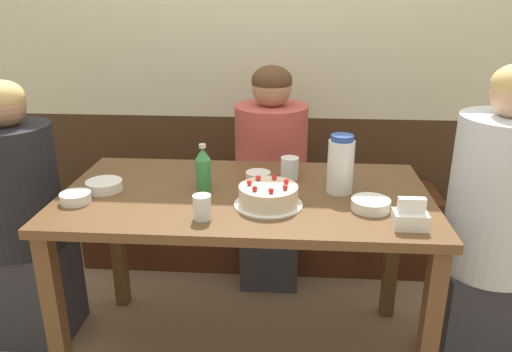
% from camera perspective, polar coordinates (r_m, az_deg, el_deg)
% --- Properties ---
extents(ground_plane, '(12.00, 12.00, 0.00)m').
position_cam_1_polar(ground_plane, '(2.32, -1.08, -19.49)').
color(ground_plane, '#846B51').
extents(back_wall, '(4.80, 0.04, 2.50)m').
position_cam_1_polar(back_wall, '(2.85, 0.72, 15.48)').
color(back_wall, '#3D2819').
rests_on(back_wall, ground_plane).
extents(bench_seat, '(1.98, 0.38, 0.45)m').
position_cam_1_polar(bench_seat, '(2.90, 0.37, -5.47)').
color(bench_seat, '#472314').
rests_on(bench_seat, ground_plane).
extents(dining_table, '(1.42, 0.76, 0.76)m').
position_cam_1_polar(dining_table, '(1.97, -1.21, -4.56)').
color(dining_table, brown).
rests_on(dining_table, ground_plane).
extents(birthday_cake, '(0.25, 0.25, 0.09)m').
position_cam_1_polar(birthday_cake, '(1.80, 1.42, -2.27)').
color(birthday_cake, white).
rests_on(birthday_cake, dining_table).
extents(water_pitcher, '(0.10, 0.10, 0.23)m').
position_cam_1_polar(water_pitcher, '(1.92, 9.65, 1.29)').
color(water_pitcher, white).
rests_on(water_pitcher, dining_table).
extents(soju_bottle, '(0.06, 0.06, 0.18)m').
position_cam_1_polar(soju_bottle, '(1.94, -6.06, 0.88)').
color(soju_bottle, '#388E4C').
rests_on(soju_bottle, dining_table).
extents(napkin_holder, '(0.11, 0.08, 0.11)m').
position_cam_1_polar(napkin_holder, '(1.71, 17.22, -4.49)').
color(napkin_holder, white).
rests_on(napkin_holder, dining_table).
extents(bowl_soup_white, '(0.14, 0.14, 0.04)m').
position_cam_1_polar(bowl_soup_white, '(2.03, -16.96, -1.06)').
color(bowl_soup_white, white).
rests_on(bowl_soup_white, dining_table).
extents(bowl_rice_small, '(0.11, 0.11, 0.04)m').
position_cam_1_polar(bowl_rice_small, '(1.95, -19.93, -2.35)').
color(bowl_rice_small, white).
rests_on(bowl_rice_small, dining_table).
extents(bowl_side_dish, '(0.14, 0.14, 0.04)m').
position_cam_1_polar(bowl_side_dish, '(1.82, 12.96, -3.19)').
color(bowl_side_dish, white).
rests_on(bowl_side_dish, dining_table).
extents(bowl_sauce_shallow, '(0.10, 0.10, 0.03)m').
position_cam_1_polar(bowl_sauce_shallow, '(2.05, 0.25, -0.01)').
color(bowl_sauce_shallow, white).
rests_on(bowl_sauce_shallow, dining_table).
extents(glass_water_tall, '(0.07, 0.07, 0.09)m').
position_cam_1_polar(glass_water_tall, '(2.06, 3.86, 0.91)').
color(glass_water_tall, silver).
rests_on(glass_water_tall, dining_table).
extents(glass_tumbler_short, '(0.06, 0.06, 0.09)m').
position_cam_1_polar(glass_tumbler_short, '(1.70, -6.17, -3.57)').
color(glass_tumbler_short, silver).
rests_on(glass_tumbler_short, dining_table).
extents(person_teal_shirt, '(0.34, 0.34, 1.17)m').
position_cam_1_polar(person_teal_shirt, '(2.37, -25.12, -4.79)').
color(person_teal_shirt, '#33333D').
rests_on(person_teal_shirt, ground_plane).
extents(person_pale_blue_shirt, '(0.37, 0.37, 1.26)m').
position_cam_1_polar(person_pale_blue_shirt, '(2.16, 25.50, -5.44)').
color(person_pale_blue_shirt, '#33333D').
rests_on(person_pale_blue_shirt, ground_plane).
extents(person_grey_tee, '(0.37, 0.37, 1.16)m').
position_cam_1_polar(person_grey_tee, '(2.59, 1.70, -0.45)').
color(person_grey_tee, '#33333D').
rests_on(person_grey_tee, ground_plane).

